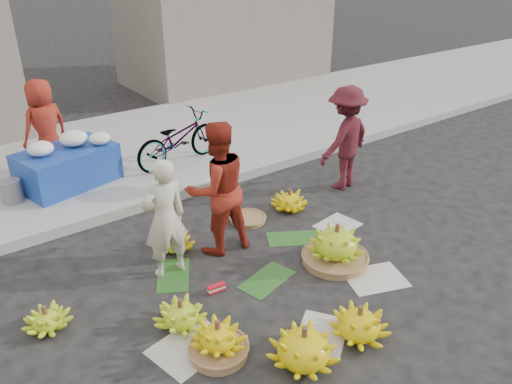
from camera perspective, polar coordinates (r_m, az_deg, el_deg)
ground at (r=5.84m, az=0.83°, el=-8.73°), size 80.00×80.00×0.00m
curb at (r=7.43m, az=-9.43°, el=-0.21°), size 40.00×0.25×0.15m
sidewalk at (r=9.21m, az=-15.52°, el=4.46°), size 40.00×4.00×0.12m
newspaper_scatter at (r=5.35m, az=6.11°, el=-12.64°), size 3.20×1.80×0.00m
banana_leaves at (r=5.92m, az=-1.13°, el=-8.12°), size 2.00×1.00×0.00m
banana_bunch_0 at (r=5.05m, az=-8.57°, el=-13.68°), size 0.59×0.59×0.31m
banana_bunch_1 at (r=4.70m, az=-4.34°, el=-16.61°), size 0.54×0.54×0.39m
banana_bunch_2 at (r=4.62m, az=5.49°, el=-17.26°), size 0.81×0.81×0.41m
banana_bunch_3 at (r=4.96m, az=11.69°, el=-14.50°), size 0.60×0.60×0.36m
banana_bunch_4 at (r=5.90m, az=9.11°, el=-6.07°), size 0.81×0.81×0.51m
banana_bunch_5 at (r=7.01m, az=3.85°, el=-1.00°), size 0.66×0.66×0.32m
banana_bunch_6 at (r=5.38m, az=-22.82°, el=-13.28°), size 0.50×0.50×0.26m
banana_bunch_7 at (r=6.18m, az=-9.47°, el=-5.51°), size 0.52×0.52×0.30m
basket_spare at (r=6.77m, az=-0.94°, el=-3.08°), size 0.62×0.62×0.06m
incense_stack at (r=5.48m, az=-4.55°, el=-10.91°), size 0.20×0.08×0.08m
vendor_cream at (r=5.50m, az=-10.39°, el=-3.04°), size 0.52×0.35×1.39m
vendor_red at (r=5.81m, az=-4.47°, el=0.38°), size 0.83×0.67×1.63m
man_striped at (r=7.54m, az=10.17°, el=6.05°), size 1.10×0.76×1.57m
flower_table at (r=7.91m, az=-20.70°, el=3.00°), size 1.50×1.14×0.78m
grey_bucket at (r=7.73m, az=-26.18°, el=0.07°), size 0.28×0.28×0.32m
flower_vendor at (r=8.36m, az=-22.95°, el=6.90°), size 0.83×0.66×1.47m
bicycle at (r=8.21m, az=-8.90°, el=6.05°), size 0.83×1.68×0.84m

